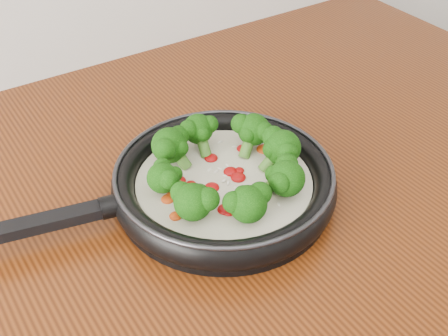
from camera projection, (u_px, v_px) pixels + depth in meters
skillet at (223, 180)px, 0.75m from camera, size 0.48×0.35×0.08m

